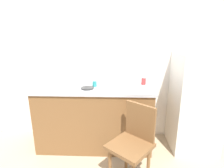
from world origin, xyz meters
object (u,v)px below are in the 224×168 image
at_px(dish_tray, 63,85).
at_px(refrigerator, 195,103).
at_px(hotplate, 87,88).
at_px(cup_teal, 95,84).
at_px(chair, 133,141).
at_px(cup_white, 101,87).
at_px(cup_red, 144,81).

bearing_deg(dish_tray, refrigerator, 1.93).
xyz_separation_m(dish_tray, hotplate, (0.34, -0.06, -0.02)).
height_order(hotplate, cup_teal, cup_teal).
bearing_deg(hotplate, dish_tray, 169.40).
distance_m(refrigerator, chair, 1.14).
bearing_deg(cup_white, cup_teal, 120.30).
bearing_deg(refrigerator, cup_white, -171.70).
xyz_separation_m(dish_tray, cup_white, (0.53, -0.13, 0.02)).
xyz_separation_m(cup_teal, cup_red, (0.69, 0.12, 0.01)).
bearing_deg(refrigerator, cup_red, 171.16).
relative_size(refrigerator, dish_tray, 4.90).
distance_m(refrigerator, cup_teal, 1.42).
xyz_separation_m(refrigerator, hotplate, (-1.48, -0.13, 0.23)).
bearing_deg(hotplate, cup_white, -18.73).
distance_m(refrigerator, cup_red, 0.77).
height_order(refrigerator, cup_white, refrigerator).
distance_m(cup_teal, cup_red, 0.70).
relative_size(hotplate, cup_red, 1.81).
distance_m(dish_tray, cup_teal, 0.43).
bearing_deg(cup_red, refrigerator, -8.84).
distance_m(refrigerator, dish_tray, 1.84).
relative_size(chair, cup_white, 10.90).
bearing_deg(cup_teal, cup_white, -59.70).
relative_size(dish_tray, cup_red, 2.99).
distance_m(hotplate, cup_red, 0.80).
xyz_separation_m(refrigerator, dish_tray, (-1.82, -0.06, 0.25)).
height_order(cup_white, cup_red, cup_red).
distance_m(cup_white, cup_red, 0.66).
relative_size(hotplate, cup_white, 2.08).
height_order(chair, hotplate, hotplate).
relative_size(chair, cup_teal, 12.17).
relative_size(dish_tray, cup_teal, 3.83).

